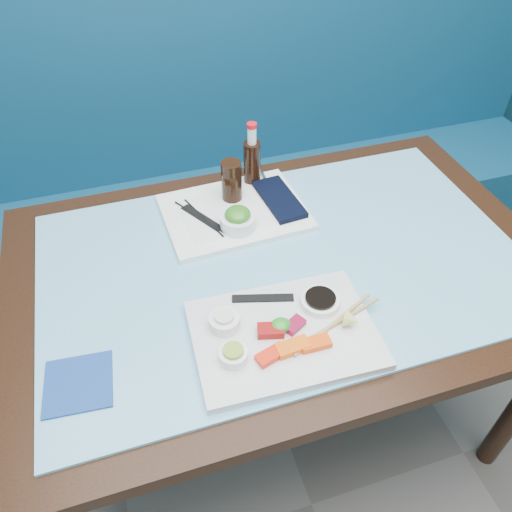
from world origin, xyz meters
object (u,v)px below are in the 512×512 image
object	(u,v)px
seaweed_bowl	(238,222)
cola_bottle_body	(252,165)
booth_bench	(214,194)
dining_table	(283,285)
cola_glass	(232,181)
sashimi_plate	(284,334)
serving_tray	(234,212)
blue_napkin	(78,384)

from	to	relation	value
seaweed_bowl	cola_bottle_body	distance (m)	0.22
cola_bottle_body	booth_bench	bearing A→B (deg)	92.43
dining_table	cola_glass	size ratio (longest dim) A/B	11.68
seaweed_bowl	cola_glass	size ratio (longest dim) A/B	0.80
sashimi_plate	cola_glass	bearing A→B (deg)	89.86
booth_bench	sashimi_plate	xyz separation A→B (m)	(-0.08, -1.07, 0.39)
dining_table	serving_tray	bearing A→B (deg)	107.41
dining_table	cola_glass	world-z (taller)	cola_glass
booth_bench	cola_glass	bearing A→B (deg)	-96.12
dining_table	seaweed_bowl	distance (m)	0.21
blue_napkin	seaweed_bowl	bearing A→B (deg)	39.14
booth_bench	seaweed_bowl	bearing A→B (deg)	-96.61
serving_tray	seaweed_bowl	bearing A→B (deg)	-100.48
serving_tray	dining_table	bearing A→B (deg)	-75.48
cola_bottle_body	blue_napkin	size ratio (longest dim) A/B	1.05
sashimi_plate	cola_glass	distance (m)	0.51
seaweed_bowl	cola_glass	bearing A→B (deg)	81.25
booth_bench	dining_table	world-z (taller)	booth_bench
sashimi_plate	serving_tray	world-z (taller)	sashimi_plate
booth_bench	blue_napkin	xyz separation A→B (m)	(-0.52, -1.05, 0.39)
seaweed_bowl	cola_glass	world-z (taller)	cola_glass
booth_bench	blue_napkin	world-z (taller)	booth_bench
blue_napkin	cola_bottle_body	bearing A→B (deg)	45.66
dining_table	cola_bottle_body	xyz separation A→B (m)	(0.02, 0.34, 0.16)
booth_bench	seaweed_bowl	distance (m)	0.81
blue_napkin	cola_glass	bearing A→B (deg)	46.64
serving_tray	blue_napkin	xyz separation A→B (m)	(-0.45, -0.44, -0.00)
seaweed_bowl	blue_napkin	size ratio (longest dim) A/B	0.71
serving_tray	blue_napkin	size ratio (longest dim) A/B	2.87
seaweed_bowl	sashimi_plate	bearing A→B (deg)	-90.48
booth_bench	serving_tray	size ratio (longest dim) A/B	7.68
serving_tray	cola_glass	world-z (taller)	cola_glass
dining_table	serving_tray	size ratio (longest dim) A/B	3.59
cola_glass	blue_napkin	size ratio (longest dim) A/B	0.88
seaweed_bowl	blue_napkin	world-z (taller)	seaweed_bowl
dining_table	sashimi_plate	bearing A→B (deg)	-110.09
seaweed_bowl	cola_glass	distance (m)	0.14
serving_tray	cola_glass	distance (m)	0.09
dining_table	seaweed_bowl	xyz separation A→B (m)	(-0.08, 0.15, 0.13)
cola_glass	serving_tray	bearing A→B (deg)	-100.30
booth_bench	serving_tray	xyz separation A→B (m)	(-0.07, -0.62, 0.39)
dining_table	blue_napkin	distance (m)	0.57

